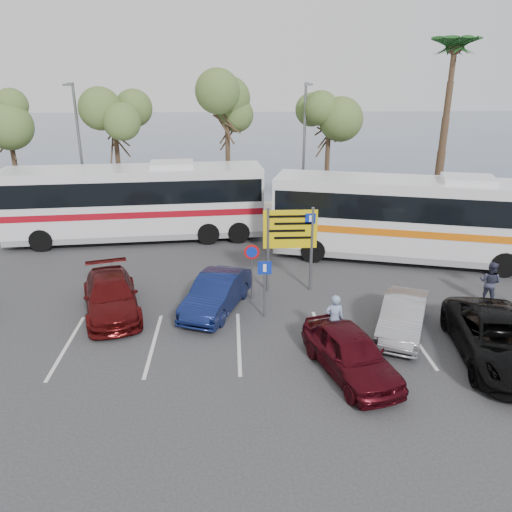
{
  "coord_description": "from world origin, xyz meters",
  "views": [
    {
      "loc": [
        -1.4,
        -16.0,
        8.65
      ],
      "look_at": [
        -0.4,
        3.0,
        1.65
      ],
      "focal_mm": 35.0,
      "sensor_mm": 36.0,
      "label": 1
    }
  ],
  "objects_px": {
    "car_red": "(351,353)",
    "pedestrian_far": "(490,282)",
    "direction_sign": "(290,236)",
    "suv_black": "(499,339)",
    "pedestrian_near": "(334,319)",
    "coach_bus_right": "(417,222)",
    "street_lamp_right": "(304,146)",
    "coach_bus_left": "(136,205)",
    "street_lamp_left": "(80,148)",
    "car_silver_b": "(403,316)",
    "car_maroon": "(111,296)",
    "car_blue": "(216,293)"
  },
  "relations": [
    {
      "from": "direction_sign",
      "to": "car_red",
      "type": "height_order",
      "value": "direction_sign"
    },
    {
      "from": "suv_black",
      "to": "pedestrian_near",
      "type": "bearing_deg",
      "value": 173.75
    },
    {
      "from": "car_blue",
      "to": "pedestrian_near",
      "type": "height_order",
      "value": "pedestrian_near"
    },
    {
      "from": "street_lamp_right",
      "to": "pedestrian_far",
      "type": "bearing_deg",
      "value": -63.92
    },
    {
      "from": "street_lamp_right",
      "to": "car_silver_b",
      "type": "relative_size",
      "value": 1.98
    },
    {
      "from": "car_blue",
      "to": "car_silver_b",
      "type": "bearing_deg",
      "value": 1.91
    },
    {
      "from": "direction_sign",
      "to": "coach_bus_left",
      "type": "relative_size",
      "value": 0.26
    },
    {
      "from": "street_lamp_left",
      "to": "direction_sign",
      "type": "relative_size",
      "value": 2.23
    },
    {
      "from": "car_red",
      "to": "car_silver_b",
      "type": "bearing_deg",
      "value": 28.2
    },
    {
      "from": "car_blue",
      "to": "suv_black",
      "type": "bearing_deg",
      "value": -3.99
    },
    {
      "from": "car_maroon",
      "to": "suv_black",
      "type": "relative_size",
      "value": 0.89
    },
    {
      "from": "car_blue",
      "to": "car_red",
      "type": "height_order",
      "value": "car_red"
    },
    {
      "from": "street_lamp_left",
      "to": "pedestrian_far",
      "type": "bearing_deg",
      "value": -32.27
    },
    {
      "from": "car_maroon",
      "to": "car_red",
      "type": "xyz_separation_m",
      "value": [
        8.14,
        -4.56,
        0.02
      ]
    },
    {
      "from": "street_lamp_right",
      "to": "car_blue",
      "type": "xyz_separation_m",
      "value": [
        -5.0,
        -12.02,
        -3.9
      ]
    },
    {
      "from": "street_lamp_left",
      "to": "car_maroon",
      "type": "xyz_separation_m",
      "value": [
        4.0,
        -12.02,
        -3.9
      ]
    },
    {
      "from": "coach_bus_right",
      "to": "direction_sign",
      "type": "bearing_deg",
      "value": -153.05
    },
    {
      "from": "car_maroon",
      "to": "pedestrian_near",
      "type": "height_order",
      "value": "pedestrian_near"
    },
    {
      "from": "street_lamp_right",
      "to": "direction_sign",
      "type": "distance_m",
      "value": 10.73
    },
    {
      "from": "street_lamp_right",
      "to": "car_maroon",
      "type": "height_order",
      "value": "street_lamp_right"
    },
    {
      "from": "direction_sign",
      "to": "car_red",
      "type": "xyz_separation_m",
      "value": [
        1.14,
        -6.26,
        -1.72
      ]
    },
    {
      "from": "coach_bus_left",
      "to": "coach_bus_right",
      "type": "xyz_separation_m",
      "value": [
        14.0,
        -4.0,
        0.0
      ]
    },
    {
      "from": "coach_bus_left",
      "to": "pedestrian_near",
      "type": "xyz_separation_m",
      "value": [
        8.5,
        -11.73,
        -1.07
      ]
    },
    {
      "from": "car_silver_b",
      "to": "car_maroon",
      "type": "bearing_deg",
      "value": -167.08
    },
    {
      "from": "car_red",
      "to": "suv_black",
      "type": "relative_size",
      "value": 0.77
    },
    {
      "from": "direction_sign",
      "to": "car_red",
      "type": "bearing_deg",
      "value": -79.67
    },
    {
      "from": "street_lamp_left",
      "to": "car_silver_b",
      "type": "bearing_deg",
      "value": -44.34
    },
    {
      "from": "street_lamp_left",
      "to": "coach_bus_left",
      "type": "bearing_deg",
      "value": -40.78
    },
    {
      "from": "car_blue",
      "to": "suv_black",
      "type": "xyz_separation_m",
      "value": [
        9.0,
        -4.09,
        0.05
      ]
    },
    {
      "from": "car_silver_b",
      "to": "pedestrian_far",
      "type": "distance_m",
      "value": 4.87
    },
    {
      "from": "street_lamp_right",
      "to": "car_red",
      "type": "xyz_separation_m",
      "value": [
        -0.86,
        -16.58,
        -3.89
      ]
    },
    {
      "from": "street_lamp_left",
      "to": "pedestrian_near",
      "type": "xyz_separation_m",
      "value": [
        12.0,
        -14.75,
        -3.71
      ]
    },
    {
      "from": "street_lamp_right",
      "to": "coach_bus_left",
      "type": "bearing_deg",
      "value": -162.37
    },
    {
      "from": "car_red",
      "to": "pedestrian_near",
      "type": "relative_size",
      "value": 2.34
    },
    {
      "from": "suv_black",
      "to": "street_lamp_right",
      "type": "bearing_deg",
      "value": 112.89
    },
    {
      "from": "street_lamp_right",
      "to": "car_maroon",
      "type": "relative_size",
      "value": 1.67
    },
    {
      "from": "coach_bus_right",
      "to": "pedestrian_far",
      "type": "distance_m",
      "value": 5.15
    },
    {
      "from": "car_silver_b",
      "to": "coach_bus_left",
      "type": "bearing_deg",
      "value": 159.3
    },
    {
      "from": "direction_sign",
      "to": "coach_bus_left",
      "type": "height_order",
      "value": "coach_bus_left"
    },
    {
      "from": "coach_bus_right",
      "to": "suv_black",
      "type": "bearing_deg",
      "value": -93.15
    },
    {
      "from": "car_maroon",
      "to": "car_silver_b",
      "type": "distance_m",
      "value": 10.77
    },
    {
      "from": "street_lamp_right",
      "to": "car_silver_b",
      "type": "bearing_deg",
      "value": -83.8
    },
    {
      "from": "car_red",
      "to": "coach_bus_right",
      "type": "bearing_deg",
      "value": 44.34
    },
    {
      "from": "coach_bus_left",
      "to": "street_lamp_left",
      "type": "bearing_deg",
      "value": 139.22
    },
    {
      "from": "street_lamp_left",
      "to": "pedestrian_near",
      "type": "bearing_deg",
      "value": -50.87
    },
    {
      "from": "street_lamp_left",
      "to": "pedestrian_near",
      "type": "distance_m",
      "value": 19.37
    },
    {
      "from": "car_red",
      "to": "pedestrian_far",
      "type": "relative_size",
      "value": 2.44
    },
    {
      "from": "street_lamp_right",
      "to": "car_silver_b",
      "type": "distance_m",
      "value": 14.83
    },
    {
      "from": "car_maroon",
      "to": "pedestrian_far",
      "type": "relative_size",
      "value": 2.8
    },
    {
      "from": "car_red",
      "to": "suv_black",
      "type": "xyz_separation_m",
      "value": [
        4.86,
        0.47,
        0.04
      ]
    }
  ]
}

